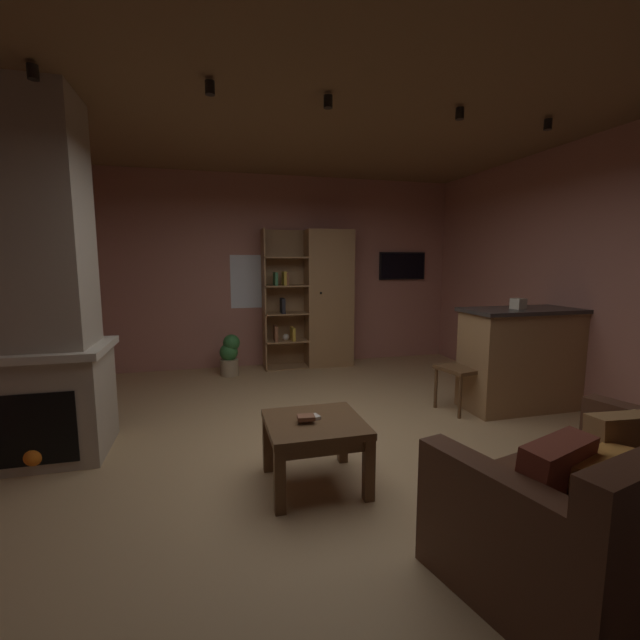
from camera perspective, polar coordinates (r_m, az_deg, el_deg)
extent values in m
cube|color=tan|center=(3.80, 1.60, -16.86)|extent=(5.67, 6.16, 0.02)
cube|color=#AD7060|center=(6.50, -6.10, 6.48)|extent=(5.79, 0.06, 2.86)
cube|color=#AD7060|center=(5.07, 34.64, 4.77)|extent=(0.06, 6.16, 2.86)
cube|color=brown|center=(3.69, 1.79, 28.31)|extent=(5.67, 6.16, 0.02)
cube|color=white|center=(6.42, -9.54, 5.15)|extent=(0.56, 0.01, 0.79)
cube|color=tan|center=(4.15, -32.93, -9.60)|extent=(0.89, 0.73, 0.85)
cube|color=tan|center=(3.99, -34.48, 10.44)|extent=(0.76, 0.62, 2.01)
cube|color=beige|center=(4.05, -33.41, -3.42)|extent=(0.97, 0.81, 0.06)
cube|color=black|center=(3.87, -34.43, -12.02)|extent=(0.62, 0.08, 0.55)
sphere|color=orange|center=(3.93, -34.23, -15.03)|extent=(0.14, 0.14, 0.14)
cube|color=#997047|center=(6.41, 1.18, 2.91)|extent=(0.70, 0.38, 2.06)
cube|color=#997047|center=(6.44, -5.03, 2.90)|extent=(0.65, 0.02, 2.06)
cube|color=#997047|center=(6.22, -7.60, 2.68)|extent=(0.02, 0.38, 2.06)
sphere|color=black|center=(6.16, 0.14, 3.67)|extent=(0.04, 0.04, 0.04)
cube|color=#997047|center=(6.43, -4.65, -6.31)|extent=(0.65, 0.38, 0.02)
cube|color=#997047|center=(6.35, -4.69, -2.79)|extent=(0.65, 0.38, 0.02)
cube|color=#997047|center=(6.28, -4.74, 0.90)|extent=(0.65, 0.38, 0.02)
cube|color=#997047|center=(6.25, -4.78, 4.64)|extent=(0.65, 0.38, 0.02)
cube|color=#997047|center=(6.24, -4.82, 8.42)|extent=(0.65, 0.38, 0.02)
cube|color=gold|center=(6.29, -3.70, -1.88)|extent=(0.04, 0.23, 0.20)
cube|color=#387247|center=(6.16, -6.05, 5.56)|extent=(0.04, 0.23, 0.19)
cube|color=gold|center=(6.18, -4.86, 5.62)|extent=(0.04, 0.23, 0.20)
cube|color=black|center=(6.21, -5.09, 1.93)|extent=(0.05, 0.23, 0.22)
cube|color=brown|center=(6.24, -6.05, -1.82)|extent=(0.04, 0.23, 0.23)
cube|color=brown|center=(6.19, -4.56, 5.56)|extent=(0.03, 0.23, 0.18)
sphere|color=beige|center=(6.34, -4.64, -2.35)|extent=(0.10, 0.10, 0.10)
cube|color=#997047|center=(5.14, 26.68, -4.83)|extent=(1.49, 0.55, 1.05)
cube|color=#2D2826|center=(5.06, 27.06, 1.21)|extent=(1.55, 0.61, 0.04)
cube|color=#BFB299|center=(4.89, 25.25, 2.01)|extent=(0.14, 0.14, 0.11)
cube|color=#4C2D1E|center=(2.85, 32.83, -22.20)|extent=(1.76, 1.27, 0.42)
cube|color=#4C2D1E|center=(2.25, 23.19, -26.28)|extent=(0.36, 0.92, 0.67)
cube|color=tan|center=(2.87, 35.21, -14.42)|extent=(0.39, 0.20, 0.40)
cube|color=olive|center=(2.77, 35.84, -14.69)|extent=(0.38, 0.20, 0.44)
cube|color=#C67F33|center=(2.46, 34.05, -18.99)|extent=(0.45, 0.32, 0.37)
cube|color=brown|center=(2.32, 29.04, -18.79)|extent=(0.46, 0.30, 0.42)
cube|color=brown|center=(3.05, -0.72, -13.88)|extent=(0.68, 0.65, 0.05)
cube|color=brown|center=(3.07, -0.71, -15.00)|extent=(0.61, 0.58, 0.08)
cube|color=brown|center=(2.84, -5.47, -20.91)|extent=(0.07, 0.07, 0.43)
cube|color=brown|center=(2.98, 6.60, -19.47)|extent=(0.07, 0.07, 0.43)
cube|color=brown|center=(3.35, -7.10, -16.30)|extent=(0.07, 0.07, 0.43)
cube|color=brown|center=(3.47, 3.07, -15.37)|extent=(0.07, 0.07, 0.43)
cube|color=beige|center=(3.06, -1.20, -13.04)|extent=(0.13, 0.11, 0.02)
cube|color=brown|center=(2.99, -1.91, -13.06)|extent=(0.13, 0.10, 0.03)
cube|color=brown|center=(4.74, 18.59, -6.23)|extent=(0.49, 0.49, 0.04)
cube|color=brown|center=(4.82, 20.33, -3.16)|extent=(0.12, 0.40, 0.44)
cylinder|color=brown|center=(4.80, 15.40, -8.75)|extent=(0.04, 0.04, 0.46)
cylinder|color=brown|center=(4.55, 18.43, -9.80)|extent=(0.04, 0.04, 0.46)
cylinder|color=brown|center=(5.04, 18.50, -8.09)|extent=(0.04, 0.04, 0.46)
cylinder|color=brown|center=(4.80, 21.54, -9.02)|extent=(0.04, 0.04, 0.46)
cylinder|color=#9E896B|center=(6.08, -12.17, -6.28)|extent=(0.25, 0.25, 0.23)
sphere|color=#2D6B33|center=(6.05, -12.25, -4.27)|extent=(0.25, 0.25, 0.25)
sphere|color=#2D6B33|center=(6.02, -11.90, -3.03)|extent=(0.23, 0.23, 0.23)
cube|color=black|center=(7.06, 11.06, 7.20)|extent=(0.79, 0.05, 0.44)
cube|color=black|center=(7.03, 11.15, 7.19)|extent=(0.75, 0.01, 0.40)
cylinder|color=black|center=(3.64, -34.34, 25.96)|extent=(0.07, 0.07, 0.09)
cylinder|color=black|center=(3.45, -14.69, 28.10)|extent=(0.07, 0.07, 0.09)
cylinder|color=black|center=(3.61, 1.10, 27.43)|extent=(0.07, 0.07, 0.09)
cylinder|color=black|center=(4.02, 18.40, 24.98)|extent=(0.07, 0.07, 0.09)
cylinder|color=black|center=(4.59, 28.47, 22.23)|extent=(0.07, 0.07, 0.09)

